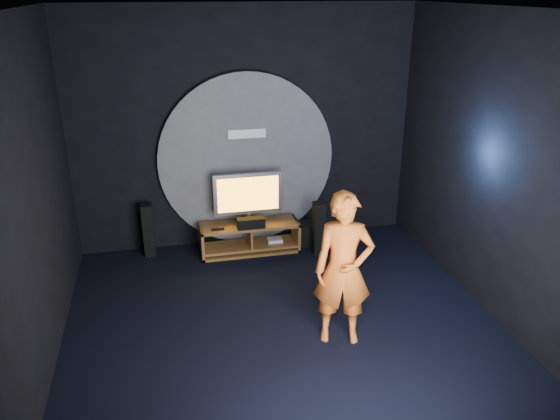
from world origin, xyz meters
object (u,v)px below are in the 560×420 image
at_px(tv, 248,196).
at_px(player, 343,269).
at_px(media_console, 250,239).
at_px(tower_speaker_left, 148,230).
at_px(subwoofer, 304,234).
at_px(tower_speaker_right, 318,228).

xyz_separation_m(tv, player, (0.63, -2.44, 0.01)).
bearing_deg(tv, media_console, -84.19).
xyz_separation_m(media_console, tower_speaker_left, (-1.46, 0.21, 0.20)).
distance_m(media_console, player, 2.54).
xyz_separation_m(tower_speaker_left, subwoofer, (2.31, -0.14, -0.23)).
bearing_deg(media_console, subwoofer, 5.28).
xyz_separation_m(tv, tower_speaker_right, (0.98, -0.33, -0.47)).
xyz_separation_m(tower_speaker_right, player, (-0.36, -2.11, 0.47)).
bearing_deg(player, media_console, 118.84).
xyz_separation_m(tv, subwoofer, (0.85, 0.01, -0.70)).
distance_m(media_console, tv, 0.67).
bearing_deg(tower_speaker_left, player, -51.10).
bearing_deg(player, tv, 118.60).
distance_m(media_console, tower_speaker_right, 1.03).
bearing_deg(tower_speaker_left, media_console, -8.32).
xyz_separation_m(tower_speaker_right, subwoofer, (-0.13, 0.34, -0.23)).
bearing_deg(subwoofer, media_console, -174.72).
height_order(tv, subwoofer, tv).
height_order(media_console, tv, tv).
bearing_deg(subwoofer, player, -95.24).
height_order(tv, tower_speaker_right, tv).
distance_m(subwoofer, player, 2.56).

